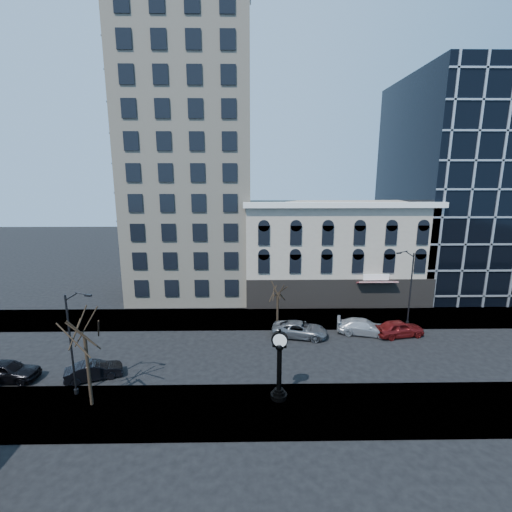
{
  "coord_description": "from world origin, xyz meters",
  "views": [
    {
      "loc": [
        1.42,
        -30.1,
        15.69
      ],
      "look_at": [
        2.0,
        4.0,
        8.0
      ],
      "focal_mm": 26.0,
      "sensor_mm": 36.0,
      "label": 1
    }
  ],
  "objects_px": {
    "car_near_a": "(6,371)",
    "car_near_b": "(94,370)",
    "street_clock": "(279,367)",
    "street_lamp_near": "(74,317)"
  },
  "relations": [
    {
      "from": "street_clock",
      "to": "street_lamp_near",
      "type": "bearing_deg",
      "value": -170.91
    },
    {
      "from": "street_clock",
      "to": "car_near_b",
      "type": "relative_size",
      "value": 1.25
    },
    {
      "from": "street_clock",
      "to": "street_lamp_near",
      "type": "relative_size",
      "value": 0.66
    },
    {
      "from": "street_lamp_near",
      "to": "car_near_b",
      "type": "relative_size",
      "value": 1.89
    },
    {
      "from": "car_near_a",
      "to": "car_near_b",
      "type": "bearing_deg",
      "value": -88.31
    },
    {
      "from": "street_lamp_near",
      "to": "car_near_a",
      "type": "height_order",
      "value": "street_lamp_near"
    },
    {
      "from": "street_lamp_near",
      "to": "car_near_b",
      "type": "distance_m",
      "value": 5.91
    },
    {
      "from": "street_lamp_near",
      "to": "street_clock",
      "type": "bearing_deg",
      "value": 14.66
    },
    {
      "from": "car_near_a",
      "to": "car_near_b",
      "type": "height_order",
      "value": "car_near_a"
    },
    {
      "from": "street_clock",
      "to": "street_lamp_near",
      "type": "height_order",
      "value": "street_lamp_near"
    }
  ]
}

